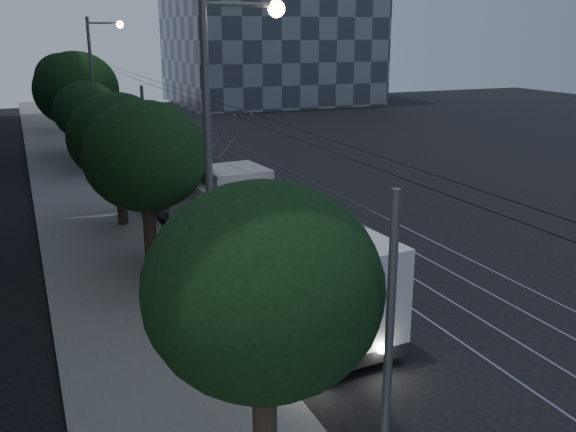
% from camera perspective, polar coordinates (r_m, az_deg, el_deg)
% --- Properties ---
extents(ground, '(120.00, 120.00, 0.00)m').
position_cam_1_polar(ground, '(22.05, 6.75, -5.83)').
color(ground, black).
rests_on(ground, ground).
extents(sidewalk, '(5.00, 90.00, 0.15)m').
position_cam_1_polar(sidewalk, '(38.68, -18.25, 3.17)').
color(sidewalk, gray).
rests_on(sidewalk, ground).
extents(tram_rails, '(4.52, 90.00, 0.02)m').
position_cam_1_polar(tram_rails, '(40.65, -4.07, 4.44)').
color(tram_rails, '#94949C').
rests_on(tram_rails, ground).
extents(overhead_wires, '(2.23, 90.00, 6.00)m').
position_cam_1_polar(overhead_wires, '(38.38, -14.91, 8.49)').
color(overhead_wires, black).
rests_on(overhead_wires, ground).
extents(trolleybus, '(3.55, 12.17, 5.63)m').
position_cam_1_polar(trolleybus, '(20.48, -2.30, -2.50)').
color(trolleybus, silver).
rests_on(trolleybus, ground).
extents(pickup_silver, '(3.82, 5.98, 1.54)m').
position_cam_1_polar(pickup_silver, '(29.24, -9.32, 1.17)').
color(pickup_silver, '#A5A8AD').
rests_on(pickup_silver, ground).
extents(car_white_a, '(2.50, 4.41, 1.41)m').
position_cam_1_polar(car_white_a, '(37.94, -13.38, 4.28)').
color(car_white_a, silver).
rests_on(car_white_a, ground).
extents(car_white_b, '(1.95, 4.37, 1.24)m').
position_cam_1_polar(car_white_b, '(41.17, -14.17, 5.01)').
color(car_white_b, silver).
rests_on(car_white_b, ground).
extents(car_white_c, '(1.65, 4.17, 1.35)m').
position_cam_1_polar(car_white_c, '(47.13, -13.80, 6.46)').
color(car_white_c, '#B7B7BC').
rests_on(car_white_c, ground).
extents(car_white_d, '(2.13, 3.83, 1.23)m').
position_cam_1_polar(car_white_d, '(52.37, -14.41, 7.28)').
color(car_white_d, white).
rests_on(car_white_d, ground).
extents(tree_0, '(4.05, 4.05, 5.91)m').
position_cam_1_polar(tree_0, '(10.72, -2.21, -6.62)').
color(tree_0, '#2D2119').
rests_on(tree_0, ground).
extents(tree_1, '(4.10, 4.10, 6.07)m').
position_cam_1_polar(tree_1, '(21.81, -12.57, 5.16)').
color(tree_1, '#2D2119').
rests_on(tree_1, ground).
extents(tree_2, '(4.15, 4.15, 5.80)m').
position_cam_1_polar(tree_2, '(27.99, -14.95, 6.76)').
color(tree_2, '#2D2119').
rests_on(tree_2, ground).
extents(tree_3, '(3.83, 3.83, 5.45)m').
position_cam_1_polar(tree_3, '(39.75, -17.48, 8.89)').
color(tree_3, '#2D2119').
rests_on(tree_3, ground).
extents(tree_4, '(5.51, 5.51, 7.00)m').
position_cam_1_polar(tree_4, '(45.04, -18.29, 10.61)').
color(tree_4, '#2D2119').
rests_on(tree_4, ground).
extents(tree_5, '(4.37, 4.37, 6.52)m').
position_cam_1_polar(tree_5, '(57.45, -19.44, 11.55)').
color(tree_5, '#2D2119').
rests_on(tree_5, ground).
extents(streetlamp_near, '(2.25, 0.44, 9.21)m').
position_cam_1_polar(streetlamp_near, '(16.87, -5.85, 7.14)').
color(streetlamp_near, '#59595B').
rests_on(streetlamp_near, ground).
extents(streetlamp_far, '(2.22, 0.44, 9.05)m').
position_cam_1_polar(streetlamp_far, '(41.91, -16.48, 11.78)').
color(streetlamp_far, '#59595B').
rests_on(streetlamp_far, ground).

